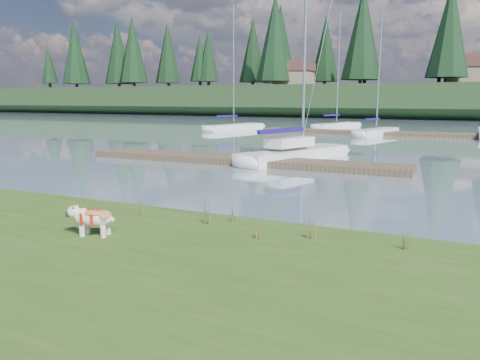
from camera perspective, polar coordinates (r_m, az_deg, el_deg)
The scene contains 24 objects.
ground at distance 41.68m, azimuth 17.55°, elevation 5.23°, with size 200.00×200.00×0.00m, color #7A92A3.
bank at distance 8.17m, azimuth -20.87°, elevation -11.75°, with size 60.00×9.00×0.35m, color #324F19.
ridge at distance 84.37m, azimuth 21.73°, elevation 8.86°, with size 200.00×20.00×5.00m, color black.
bulldog at distance 9.95m, azimuth -17.47°, elevation -4.35°, with size 1.02×0.57×0.60m.
sailboat_main at distance 24.23m, azimuth 7.54°, elevation 3.52°, with size 4.20×8.38×11.99m.
dock_near at distance 22.54m, azimuth -0.17°, elevation 2.43°, with size 16.00×2.00×0.30m, color #4C3D2C.
dock_far at distance 41.44m, azimuth 20.30°, elevation 5.26°, with size 26.00×2.20×0.30m, color #4C3D2C.
sailboat_bg_0 at distance 46.56m, azimuth -0.17°, elevation 6.54°, with size 3.80×8.32×11.86m.
sailboat_bg_1 at distance 49.81m, azimuth 12.10°, elevation 6.55°, with size 4.00×7.84×11.62m.
sailboat_bg_2 at distance 41.50m, azimuth 16.62°, elevation 5.72°, with size 3.21×6.88×10.32m.
weed_0 at distance 10.38m, azimuth -4.13°, elevation -3.93°, with size 0.17×0.14×0.64m.
weed_1 at distance 10.56m, azimuth -1.03°, elevation -4.12°, with size 0.17×0.14×0.44m.
weed_2 at distance 9.40m, azimuth 8.88°, elevation -5.39°, with size 0.17×0.14×0.69m.
weed_3 at distance 11.49m, azimuth -12.06°, elevation -3.16°, with size 0.17×0.14×0.45m.
weed_4 at distance 9.34m, azimuth 2.12°, elevation -6.07°, with size 0.17×0.14×0.42m.
weed_5 at distance 9.19m, azimuth 19.68°, elevation -6.47°, with size 0.17×0.14×0.59m.
mud_lip at distance 11.50m, azimuth -4.87°, elevation -5.38°, with size 60.00×0.50×0.14m, color #33281C.
conifer_0 at distance 99.37m, azimuth -12.92°, elevation 15.23°, with size 5.72×5.72×14.15m.
conifer_1 at distance 94.34m, azimuth -3.88°, elevation 14.92°, with size 4.40×4.40×11.30m.
conifer_2 at distance 85.53m, azimuth 4.29°, elevation 16.95°, with size 6.60×6.60×16.05m.
conifer_3 at distance 85.07m, azimuth 15.12°, elevation 15.46°, with size 4.84×4.84×12.25m.
conifer_4 at distance 77.87m, azimuth 24.18°, elevation 16.50°, with size 6.16×6.16×15.10m.
house_0 at distance 85.85m, azimuth 6.64°, elevation 12.71°, with size 6.30×5.30×4.65m.
house_1 at distance 82.29m, azimuth 26.11°, elevation 11.91°, with size 6.30×5.30×4.65m.
Camera 1 is at (5.60, -11.18, 3.11)m, focal length 35.00 mm.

